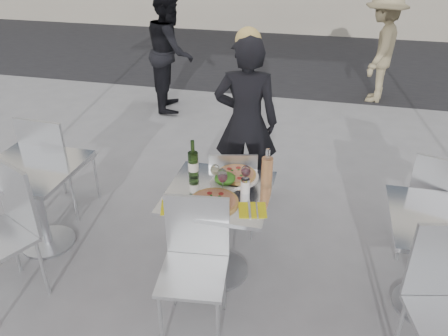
% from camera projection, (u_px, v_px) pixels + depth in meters
% --- Properties ---
extents(ground, '(80.00, 80.00, 0.00)m').
position_uv_depth(ground, '(220.00, 272.00, 3.41)').
color(ground, slate).
extents(street_asphalt, '(24.00, 5.00, 0.00)m').
position_uv_depth(street_asphalt, '(297.00, 56.00, 8.92)').
color(street_asphalt, black).
rests_on(street_asphalt, ground).
extents(main_table, '(0.72, 0.72, 0.75)m').
position_uv_depth(main_table, '(219.00, 215.00, 3.15)').
color(main_table, '#B7BABF').
rests_on(main_table, ground).
extents(side_table_left, '(0.72, 0.72, 0.75)m').
position_uv_depth(side_table_left, '(36.00, 189.00, 3.46)').
color(side_table_left, '#B7BABF').
rests_on(side_table_left, ground).
extents(side_table_right, '(0.72, 0.72, 0.75)m').
position_uv_depth(side_table_right, '(442.00, 247.00, 2.84)').
color(side_table_right, '#B7BABF').
rests_on(side_table_right, ground).
extents(chair_far, '(0.46, 0.47, 0.83)m').
position_uv_depth(chair_far, '(232.00, 186.00, 3.59)').
color(chair_far, silver).
rests_on(chair_far, ground).
extents(chair_near, '(0.46, 0.47, 0.91)m').
position_uv_depth(chair_near, '(195.00, 255.00, 2.77)').
color(chair_near, silver).
rests_on(chair_near, ground).
extents(side_chair_lfar, '(0.47, 0.48, 0.98)m').
position_uv_depth(side_chair_lfar, '(54.00, 158.00, 3.84)').
color(side_chair_lfar, silver).
rests_on(side_chair_lfar, ground).
extents(side_chair_lnear, '(0.62, 0.62, 1.01)m').
position_uv_depth(side_chair_lnear, '(4.00, 224.00, 2.96)').
color(side_chair_lnear, silver).
rests_on(side_chair_lnear, ground).
extents(side_chair_rfar, '(0.56, 0.57, 0.98)m').
position_uv_depth(side_chair_rfar, '(440.00, 202.00, 3.23)').
color(side_chair_rfar, silver).
rests_on(side_chair_rfar, ground).
extents(woman_diner, '(0.62, 0.45, 1.60)m').
position_uv_depth(woman_diner, '(246.00, 123.00, 3.96)').
color(woman_diner, black).
rests_on(woman_diner, ground).
extents(pedestrian_a, '(0.82, 0.94, 1.64)m').
position_uv_depth(pedestrian_a, '(171.00, 51.00, 6.06)').
color(pedestrian_a, black).
rests_on(pedestrian_a, ground).
extents(pedestrian_b, '(0.79, 1.12, 1.58)m').
position_uv_depth(pedestrian_b, '(380.00, 48.00, 6.35)').
color(pedestrian_b, '#92835E').
rests_on(pedestrian_b, ground).
extents(pizza_near, '(0.33, 0.33, 0.02)m').
position_uv_depth(pizza_near, '(214.00, 201.00, 2.91)').
color(pizza_near, tan).
rests_on(pizza_near, main_table).
extents(pizza_far, '(0.33, 0.33, 0.03)m').
position_uv_depth(pizza_far, '(236.00, 175.00, 3.20)').
color(pizza_far, white).
rests_on(pizza_far, main_table).
extents(salad_plate, '(0.22, 0.22, 0.09)m').
position_uv_depth(salad_plate, '(225.00, 179.00, 3.11)').
color(salad_plate, white).
rests_on(salad_plate, main_table).
extents(wine_bottle, '(0.07, 0.08, 0.29)m').
position_uv_depth(wine_bottle, '(193.00, 163.00, 3.16)').
color(wine_bottle, '#2F511E').
rests_on(wine_bottle, main_table).
extents(carafe, '(0.08, 0.08, 0.29)m').
position_uv_depth(carafe, '(267.00, 171.00, 3.05)').
color(carafe, '#E8A363').
rests_on(carafe, main_table).
extents(sugar_shaker, '(0.06, 0.06, 0.11)m').
position_uv_depth(sugar_shaker, '(245.00, 186.00, 3.00)').
color(sugar_shaker, white).
rests_on(sugar_shaker, main_table).
extents(wineglass_white_a, '(0.07, 0.07, 0.16)m').
position_uv_depth(wineglass_white_a, '(215.00, 171.00, 3.07)').
color(wineglass_white_a, white).
rests_on(wineglass_white_a, main_table).
extents(wineglass_white_b, '(0.07, 0.07, 0.16)m').
position_uv_depth(wineglass_white_b, '(222.00, 175.00, 3.02)').
color(wineglass_white_b, white).
rests_on(wineglass_white_b, main_table).
extents(wineglass_red_a, '(0.07, 0.07, 0.16)m').
position_uv_depth(wineglass_red_a, '(223.00, 178.00, 2.99)').
color(wineglass_red_a, white).
rests_on(wineglass_red_a, main_table).
extents(wineglass_red_b, '(0.07, 0.07, 0.16)m').
position_uv_depth(wineglass_red_b, '(246.00, 172.00, 3.06)').
color(wineglass_red_b, white).
rests_on(wineglass_red_b, main_table).
extents(napkin_left, '(0.23, 0.23, 0.01)m').
position_uv_depth(napkin_left, '(175.00, 207.00, 2.87)').
color(napkin_left, yellow).
rests_on(napkin_left, main_table).
extents(napkin_right, '(0.22, 0.22, 0.01)m').
position_uv_depth(napkin_right, '(252.00, 210.00, 2.84)').
color(napkin_right, yellow).
rests_on(napkin_right, main_table).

